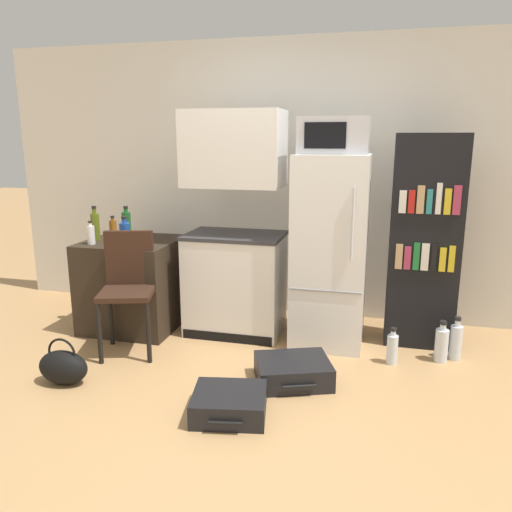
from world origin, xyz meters
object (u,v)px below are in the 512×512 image
(side_table, at_px, (134,284))
(handbag, at_px, (63,367))
(bottle_green_tall, at_px, (126,222))
(water_bottle_middle, at_px, (456,341))
(suitcase_small_flat, at_px, (293,371))
(water_bottle_back, at_px, (441,344))
(suitcase_large_flat, at_px, (229,404))
(bottle_milk_white, at_px, (91,234))
(refrigerator, at_px, (330,251))
(kitchen_hutch, at_px, (235,235))
(bowl, at_px, (120,238))
(bottle_amber_beer, at_px, (113,229))
(bottle_blue_soda, at_px, (125,234))
(water_bottle_front, at_px, (392,349))
(microwave, at_px, (334,136))
(bookshelf, at_px, (424,242))
(bottle_olive_oil, at_px, (95,226))
(chair, at_px, (128,280))

(side_table, height_order, handbag, side_table)
(side_table, distance_m, bottle_green_tall, 0.61)
(water_bottle_middle, bearing_deg, handbag, -157.99)
(side_table, xyz_separation_m, suitcase_small_flat, (1.58, -0.72, -0.32))
(water_bottle_back, bearing_deg, suitcase_large_flat, -140.03)
(bottle_milk_white, height_order, suitcase_large_flat, bottle_milk_white)
(suitcase_small_flat, height_order, water_bottle_back, water_bottle_back)
(refrigerator, relative_size, water_bottle_back, 4.74)
(kitchen_hutch, xyz_separation_m, bowl, (-1.03, -0.10, -0.05))
(refrigerator, relative_size, bottle_amber_beer, 7.74)
(bottle_blue_soda, distance_m, suitcase_large_flat, 1.75)
(refrigerator, xyz_separation_m, suitcase_large_flat, (-0.46, -1.32, -0.70))
(water_bottle_middle, bearing_deg, side_table, 179.07)
(bottle_blue_soda, relative_size, handbag, 0.70)
(water_bottle_front, distance_m, water_bottle_back, 0.39)
(microwave, xyz_separation_m, bookshelf, (0.73, 0.15, -0.83))
(bottle_olive_oil, height_order, handbag, bottle_olive_oil)
(microwave, height_order, bowl, microwave)
(bottle_green_tall, xyz_separation_m, chair, (0.41, -0.76, -0.32))
(kitchen_hutch, bearing_deg, refrigerator, -1.92)
(bottle_amber_beer, distance_m, suitcase_large_flat, 2.13)
(bookshelf, distance_m, water_bottle_front, 0.90)
(water_bottle_middle, bearing_deg, bottle_milk_white, -176.44)
(microwave, distance_m, chair, 1.96)
(bottle_olive_oil, bearing_deg, bottle_amber_beer, 54.36)
(microwave, relative_size, water_bottle_front, 1.85)
(bottle_amber_beer, bearing_deg, suitcase_small_flat, -23.80)
(bottle_green_tall, xyz_separation_m, suitcase_large_flat, (1.47, -1.53, -0.83))
(refrigerator, bearing_deg, suitcase_small_flat, -100.73)
(side_table, xyz_separation_m, suitcase_large_flat, (1.27, -1.24, -0.32))
(bottle_blue_soda, xyz_separation_m, suitcase_large_flat, (1.19, -0.99, -0.82))
(bookshelf, relative_size, water_bottle_front, 5.94)
(bookshelf, distance_m, handbag, 2.87)
(bottle_olive_oil, bearing_deg, kitchen_hutch, 7.89)
(water_bottle_back, bearing_deg, bottle_olive_oil, 178.99)
(bottle_milk_white, distance_m, suitcase_large_flat, 1.99)
(kitchen_hutch, relative_size, suitcase_large_flat, 3.70)
(side_table, distance_m, microwave, 2.16)
(refrigerator, bearing_deg, water_bottle_front, -31.90)
(side_table, distance_m, kitchen_hutch, 1.03)
(microwave, xyz_separation_m, bottle_milk_white, (-1.98, -0.31, -0.81))
(kitchen_hutch, distance_m, bookshelf, 1.55)
(bottle_olive_oil, bearing_deg, bottle_green_tall, 73.11)
(side_table, height_order, microwave, microwave)
(bottle_green_tall, distance_m, water_bottle_front, 2.63)
(side_table, distance_m, bottle_amber_beer, 0.53)
(chair, xyz_separation_m, water_bottle_back, (2.40, 0.36, -0.44))
(side_table, height_order, water_bottle_back, side_table)
(bottle_milk_white, relative_size, bottle_blue_soda, 0.79)
(bottle_blue_soda, relative_size, bowl, 1.93)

